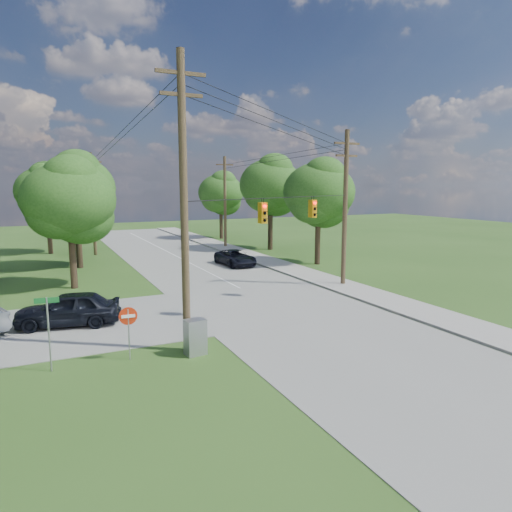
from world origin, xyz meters
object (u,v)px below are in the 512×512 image
pole_ne (345,206)px  car_main_north (235,258)px  pole_north_w (93,203)px  control_cabinet (195,337)px  pole_north_e (225,201)px  pole_sw (184,201)px  car_cross_dark (68,309)px  do_not_enter_sign (128,321)px

pole_ne → car_main_north: pole_ne is taller
pole_north_w → control_cabinet: 30.55m
pole_ne → pole_north_e: pole_ne is taller
pole_sw → car_main_north: bearing=61.4°
pole_north_e → pole_north_w: 13.90m
car_cross_dark → control_cabinet: 7.72m
car_main_north → pole_ne: bearing=-74.2°
pole_ne → pole_north_e: 22.00m
pole_ne → pole_north_w: 26.03m
pole_ne → control_cabinet: size_ratio=7.13×
pole_sw → car_cross_dark: 8.91m
car_cross_dark → do_not_enter_sign: bearing=30.3°
control_cabinet → do_not_enter_sign: 2.72m
pole_ne → do_not_enter_sign: pole_ne is taller
pole_sw → control_cabinet: bearing=-76.2°
pole_ne → do_not_enter_sign: (-15.88, -7.67, -3.89)m
pole_ne → control_cabinet: pole_ne is taller
car_cross_dark → control_cabinet: car_cross_dark is taller
do_not_enter_sign → control_cabinet: bearing=-9.3°
pole_ne → car_cross_dark: (-17.76, -1.90, -4.60)m
control_cabinet → car_cross_dark: bearing=116.8°
pole_north_e → pole_north_w: bearing=180.0°
pole_north_w → car_cross_dark: size_ratio=2.04×
car_main_north → do_not_enter_sign: do_not_enter_sign is taller
pole_sw → car_main_north: (9.79, 17.98, -5.53)m
control_cabinet → car_main_north: bearing=54.5°
car_main_north → do_not_enter_sign: bearing=-127.8°
do_not_enter_sign → car_main_north: bearing=59.1°
pole_ne → car_cross_dark: size_ratio=2.14×
pole_ne → car_cross_dark: bearing=-173.9°
pole_sw → pole_north_e: (13.50, 29.60, -1.10)m
pole_ne → pole_north_e: bearing=90.0°
pole_sw → control_cabinet: 5.53m
pole_north_e → pole_north_w: same height
pole_sw → pole_ne: 15.51m
car_cross_dark → car_main_north: 18.66m
pole_sw → pole_north_w: pole_sw is taller
pole_north_w → pole_north_e: bearing=0.0°
pole_sw → car_cross_dark: size_ratio=2.44×
car_main_north → pole_north_w: bearing=127.4°
control_cabinet → pole_sw: bearing=95.7°
pole_ne → do_not_enter_sign: bearing=-154.2°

